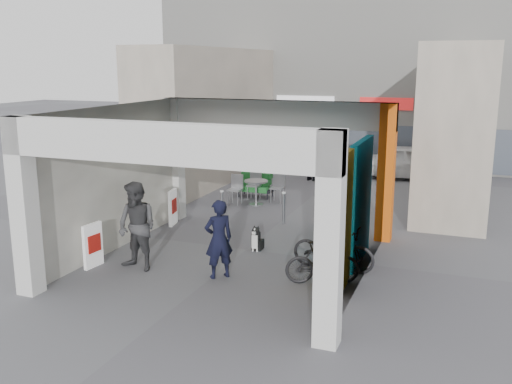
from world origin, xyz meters
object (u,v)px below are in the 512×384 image
at_px(man_with_dog, 219,239).
at_px(man_elderly, 329,204).
at_px(bicycle_front, 334,249).
at_px(border_collie, 257,240).
at_px(bicycle_rear, 323,262).
at_px(man_crates, 312,160).
at_px(cafe_set, 256,192).
at_px(white_van, 414,162).
at_px(produce_stand, 256,187).
at_px(man_back_turned, 137,227).

relative_size(man_with_dog, man_elderly, 1.16).
distance_m(man_elderly, bicycle_front, 3.06).
relative_size(border_collie, bicycle_rear, 0.41).
distance_m(man_elderly, man_crates, 6.71).
distance_m(cafe_set, border_collie, 4.90).
distance_m(man_with_dog, white_van, 12.66).
bearing_deg(man_elderly, man_crates, 132.51).
bearing_deg(border_collie, man_with_dog, -94.80).
distance_m(man_elderly, white_van, 8.22).
distance_m(produce_stand, bicycle_front, 7.23).
bearing_deg(man_back_turned, man_with_dog, 17.59).
xyz_separation_m(cafe_set, border_collie, (1.77, -4.57, -0.09)).
relative_size(border_collie, man_with_dog, 0.37).
xyz_separation_m(cafe_set, man_back_turned, (-0.20, -6.74, 0.64)).
relative_size(border_collie, white_van, 0.16).
bearing_deg(cafe_set, man_back_turned, -91.67).
distance_m(cafe_set, man_back_turned, 6.77).
xyz_separation_m(man_back_turned, man_elderly, (3.19, 4.47, -0.25)).
relative_size(produce_stand, man_crates, 0.76).
relative_size(produce_stand, white_van, 0.32).
height_order(man_back_turned, bicycle_rear, man_back_turned).
bearing_deg(man_with_dog, border_collie, -138.24).
bearing_deg(man_with_dog, produce_stand, -120.01).
bearing_deg(man_with_dog, man_elderly, -152.45).
bearing_deg(bicycle_front, white_van, 0.68).
height_order(man_with_dog, man_back_turned, man_back_turned).
distance_m(produce_stand, bicycle_rear, 7.96).
bearing_deg(cafe_set, man_elderly, -37.11).
height_order(produce_stand, man_with_dog, man_with_dog).
bearing_deg(cafe_set, white_van, 52.82).
bearing_deg(white_van, man_crates, 106.63).
relative_size(border_collie, man_elderly, 0.43).
distance_m(produce_stand, man_elderly, 4.47).
distance_m(border_collie, man_back_turned, 3.01).
distance_m(cafe_set, produce_stand, 0.79).
height_order(man_with_dog, man_crates, man_with_dog).
bearing_deg(man_elderly, white_van, 103.22).
bearing_deg(bicycle_rear, border_collie, 31.07).
relative_size(man_with_dog, white_van, 0.43).
height_order(cafe_set, white_van, white_van).
bearing_deg(man_elderly, man_with_dog, -84.28).
height_order(man_back_turned, man_elderly, man_back_turned).
xyz_separation_m(man_back_turned, bicycle_rear, (3.99, 0.65, -0.52)).
distance_m(produce_stand, man_crates, 3.53).
xyz_separation_m(produce_stand, bicycle_front, (4.10, -5.95, 0.16)).
bearing_deg(white_van, man_back_turned, 150.66).
relative_size(man_elderly, bicycle_rear, 0.95).
distance_m(man_with_dog, man_crates, 10.63).
bearing_deg(bicycle_rear, man_crates, -5.53).
relative_size(cafe_set, bicycle_front, 0.86).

